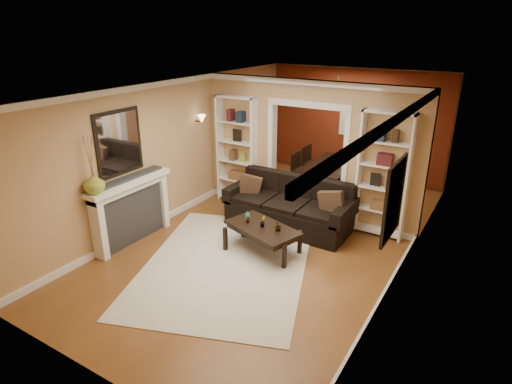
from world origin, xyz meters
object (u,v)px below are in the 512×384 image
Objects in this scene: coffee_table at (262,239)px; bookshelf_right at (383,176)px; fireplace at (133,211)px; sofa at (289,204)px; bookshelf_left at (237,151)px; dining_table at (332,177)px.

bookshelf_right reaches higher than coffee_table.
sofa is at bearing 43.07° from fireplace.
coffee_table is 2.51m from bookshelf_left.
bookshelf_left and bookshelf_right have the same top height.
sofa reaches higher than dining_table.
fireplace is (-0.54, -2.53, -0.57)m from bookshelf_left.
fireplace is at bearing -145.20° from bookshelf_right.
sofa is at bearing -159.54° from bookshelf_right.
bookshelf_left is at bearing 151.45° from coffee_table.
bookshelf_right is at bearing 20.46° from sofa.
bookshelf_left reaches higher than dining_table.
bookshelf_right reaches higher than sofa.
sofa is 2.29m from dining_table.
bookshelf_left reaches higher than fireplace.
coffee_table is 0.74× the size of fireplace.
fireplace is (-3.64, -2.53, -0.57)m from bookshelf_right.
bookshelf_left is at bearing 138.50° from dining_table.
dining_table is at bearing 91.02° from sofa.
fireplace reaches higher than dining_table.
bookshelf_left is 2.42m from dining_table.
sofa is at bearing -20.57° from bookshelf_left.
bookshelf_right reaches higher than fireplace.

